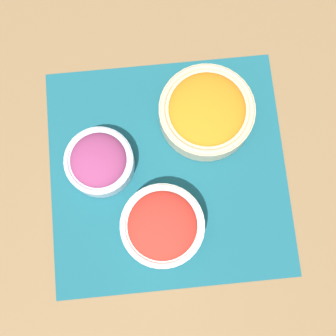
# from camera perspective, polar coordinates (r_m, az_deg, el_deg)

# --- Properties ---
(ground_plane) EXTENTS (3.00, 3.00, 0.00)m
(ground_plane) POSITION_cam_1_polar(r_m,az_deg,el_deg) (0.95, 0.00, -0.41)
(ground_plane) COLOR olive
(placemat) EXTENTS (0.47, 0.48, 0.00)m
(placemat) POSITION_cam_1_polar(r_m,az_deg,el_deg) (0.95, 0.00, -0.39)
(placemat) COLOR #195B6B
(placemat) RESTS_ON ground_plane
(tomato_bowl) EXTENTS (0.16, 0.16, 0.08)m
(tomato_bowl) POSITION_cam_1_polar(r_m,az_deg,el_deg) (0.89, -0.68, -7.11)
(tomato_bowl) COLOR white
(tomato_bowl) RESTS_ON placemat
(carrot_bowl) EXTENTS (0.19, 0.19, 0.07)m
(carrot_bowl) POSITION_cam_1_polar(r_m,az_deg,el_deg) (0.95, 4.74, 6.92)
(carrot_bowl) COLOR beige
(carrot_bowl) RESTS_ON placemat
(onion_bowl) EXTENTS (0.14, 0.14, 0.07)m
(onion_bowl) POSITION_cam_1_polar(r_m,az_deg,el_deg) (0.93, -8.39, 0.81)
(onion_bowl) COLOR silver
(onion_bowl) RESTS_ON placemat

